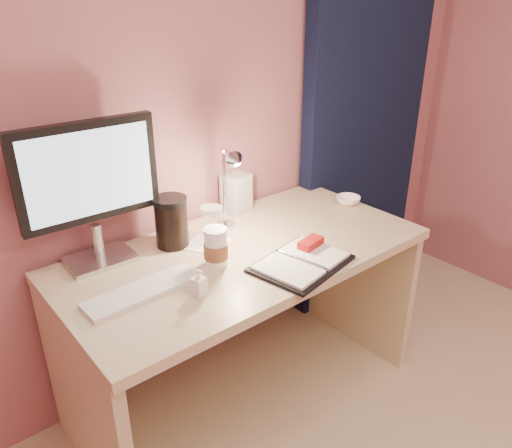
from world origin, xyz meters
TOP-DOWN VIEW (x-y plane):
  - room at (0.95, 1.69)m, footprint 3.50×3.50m
  - desk at (0.00, 1.45)m, footprint 1.40×0.70m
  - monitor at (-0.46, 1.64)m, footprint 0.48×0.18m
  - keyboard at (-0.44, 1.35)m, footprint 0.40×0.13m
  - planner at (0.09, 1.16)m, footprint 0.38×0.31m
  - paper_c at (-0.08, 1.50)m, footprint 0.20×0.20m
  - coffee_cup at (-0.15, 1.36)m, footprint 0.09×0.09m
  - clear_cup at (-0.05, 1.51)m, footprint 0.08×0.08m
  - bowl at (0.64, 1.43)m, footprint 0.13×0.13m
  - lotion_bottle at (-0.30, 1.23)m, footprint 0.05×0.05m
  - dark_jar at (-0.19, 1.58)m, footprint 0.12×0.12m
  - product_box at (0.20, 1.68)m, footprint 0.13×0.11m
  - desk_lamp at (0.09, 1.50)m, footprint 0.12×0.22m

SIDE VIEW (x-z plane):
  - desk at x=0.00m, z-range 0.14..0.87m
  - paper_c at x=-0.08m, z-range 0.73..0.73m
  - keyboard at x=-0.44m, z-range 0.73..0.75m
  - planner at x=0.09m, z-range 0.72..0.77m
  - bowl at x=0.64m, z-range 0.73..0.76m
  - lotion_bottle at x=-0.30m, z-range 0.73..0.82m
  - coffee_cup at x=-0.15m, z-range 0.73..0.87m
  - clear_cup at x=-0.05m, z-range 0.73..0.87m
  - product_box at x=0.20m, z-range 0.73..0.90m
  - dark_jar at x=-0.19m, z-range 0.73..0.91m
  - desk_lamp at x=0.09m, z-range 0.78..1.13m
  - monitor at x=-0.46m, z-range 0.78..1.29m
  - room at x=0.95m, z-range -0.61..2.89m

